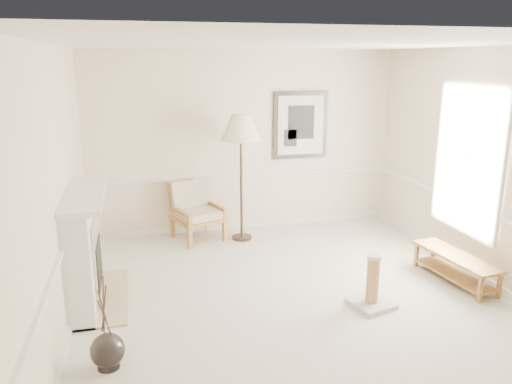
# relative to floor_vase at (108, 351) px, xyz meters

# --- Properties ---
(ground) EXTENTS (5.50, 5.50, 0.00)m
(ground) POSITION_rel_floor_vase_xyz_m (2.06, 0.86, -0.17)
(ground) COLOR silver
(ground) RESTS_ON ground
(room) EXTENTS (5.04, 5.54, 2.92)m
(room) POSITION_rel_floor_vase_xyz_m (2.20, 0.94, 1.70)
(room) COLOR beige
(room) RESTS_ON ground
(fireplace) EXTENTS (0.64, 1.64, 1.31)m
(fireplace) POSITION_rel_floor_vase_xyz_m (-0.28, 1.46, 0.47)
(fireplace) COLOR white
(fireplace) RESTS_ON ground
(floor_vase) EXTENTS (0.32, 0.32, 0.92)m
(floor_vase) POSITION_rel_floor_vase_xyz_m (0.00, 0.00, 0.00)
(floor_vase) COLOR black
(floor_vase) RESTS_ON ground
(armchair) EXTENTS (0.90, 0.92, 0.91)m
(armchair) POSITION_rel_floor_vase_xyz_m (1.20, 3.31, 0.32)
(armchair) COLOR #A77536
(armchair) RESTS_ON ground
(floor_lamp) EXTENTS (0.71, 0.71, 1.96)m
(floor_lamp) POSITION_rel_floor_vase_xyz_m (1.90, 3.07, 1.54)
(floor_lamp) COLOR black
(floor_lamp) RESTS_ON ground
(bench) EXTENTS (0.53, 1.29, 0.36)m
(bench) POSITION_rel_floor_vase_xyz_m (4.21, 0.89, 0.07)
(bench) COLOR #A77536
(bench) RESTS_ON ground
(scratching_post) EXTENTS (0.53, 0.53, 0.62)m
(scratching_post) POSITION_rel_floor_vase_xyz_m (2.89, 0.53, 0.03)
(scratching_post) COLOR beige
(scratching_post) RESTS_ON ground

